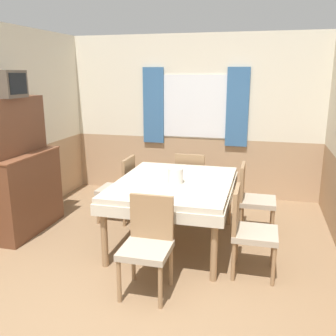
# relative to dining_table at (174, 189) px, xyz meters

# --- Properties ---
(ground_plane) EXTENTS (16.00, 16.00, 0.00)m
(ground_plane) POSITION_rel_dining_table_xyz_m (-0.16, -1.72, -0.68)
(ground_plane) COLOR #846647
(wall_back) EXTENTS (4.48, 0.09, 2.60)m
(wall_back) POSITION_rel_dining_table_xyz_m (-0.15, 1.96, 0.64)
(wall_back) COLOR silver
(wall_back) RESTS_ON ground_plane
(wall_left) EXTENTS (0.05, 4.06, 2.60)m
(wall_left) POSITION_rel_dining_table_xyz_m (-2.22, 0.11, 0.62)
(wall_left) COLOR silver
(wall_left) RESTS_ON ground_plane
(dining_table) EXTENTS (1.34, 1.67, 0.78)m
(dining_table) POSITION_rel_dining_table_xyz_m (0.00, 0.00, 0.00)
(dining_table) COLOR beige
(dining_table) RESTS_ON ground_plane
(chair_right_far) EXTENTS (0.44, 0.44, 0.90)m
(chair_right_far) POSITION_rel_dining_table_xyz_m (0.89, 0.50, -0.18)
(chair_right_far) COLOR #93704C
(chair_right_far) RESTS_ON ground_plane
(chair_head_near) EXTENTS (0.44, 0.44, 0.90)m
(chair_head_near) POSITION_rel_dining_table_xyz_m (0.00, -1.05, -0.18)
(chair_head_near) COLOR #93704C
(chair_head_near) RESTS_ON ground_plane
(chair_left_far) EXTENTS (0.44, 0.44, 0.90)m
(chair_left_far) POSITION_rel_dining_table_xyz_m (-0.89, 0.50, -0.18)
(chair_left_far) COLOR #93704C
(chair_left_far) RESTS_ON ground_plane
(chair_head_window) EXTENTS (0.44, 0.44, 0.90)m
(chair_head_window) POSITION_rel_dining_table_xyz_m (0.00, 1.05, -0.18)
(chair_head_window) COLOR #93704C
(chair_head_window) RESTS_ON ground_plane
(chair_right_near) EXTENTS (0.44, 0.44, 0.90)m
(chair_right_near) POSITION_rel_dining_table_xyz_m (0.89, -0.50, -0.18)
(chair_right_near) COLOR #93704C
(chair_right_near) RESTS_ON ground_plane
(sideboard) EXTENTS (0.46, 1.12, 1.71)m
(sideboard) POSITION_rel_dining_table_xyz_m (-1.97, -0.12, 0.05)
(sideboard) COLOR brown
(sideboard) RESTS_ON ground_plane
(tv) EXTENTS (0.29, 0.38, 0.32)m
(tv) POSITION_rel_dining_table_xyz_m (-1.95, -0.22, 1.20)
(tv) COLOR #51473D
(tv) RESTS_ON sideboard
(vase) EXTENTS (0.17, 0.17, 0.17)m
(vase) POSITION_rel_dining_table_xyz_m (0.03, -0.08, 0.19)
(vase) COLOR silver
(vase) RESTS_ON dining_table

